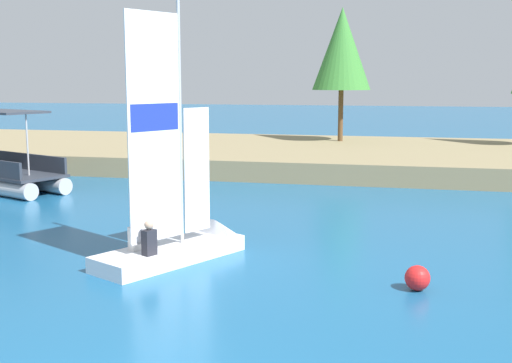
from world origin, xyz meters
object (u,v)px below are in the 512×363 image
(shoreline_tree_left, at_px, (342,49))
(pontoon_boat, at_px, (2,173))
(sailboat, at_px, (190,235))
(channel_buoy, at_px, (417,278))

(shoreline_tree_left, height_order, pontoon_boat, shoreline_tree_left)
(sailboat, distance_m, channel_buoy, 5.32)
(pontoon_boat, relative_size, channel_buoy, 11.88)
(pontoon_boat, bearing_deg, shoreline_tree_left, 73.39)
(sailboat, relative_size, pontoon_boat, 1.11)
(sailboat, bearing_deg, shoreline_tree_left, 23.97)
(shoreline_tree_left, relative_size, channel_buoy, 14.08)
(sailboat, height_order, channel_buoy, sailboat)
(shoreline_tree_left, bearing_deg, pontoon_boat, -129.31)
(shoreline_tree_left, height_order, channel_buoy, shoreline_tree_left)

